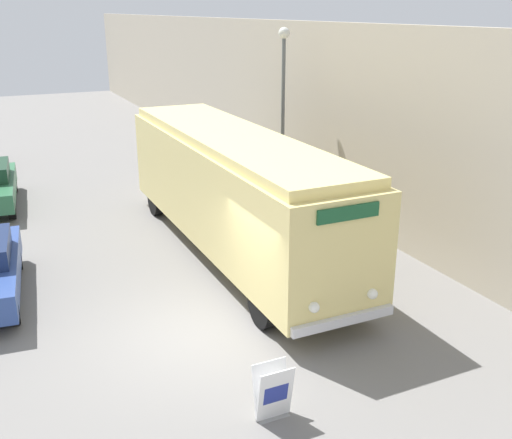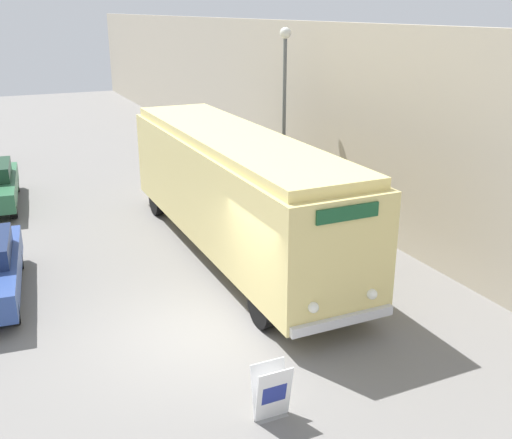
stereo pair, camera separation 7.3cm
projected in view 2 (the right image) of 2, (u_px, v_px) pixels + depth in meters
name	position (u px, v px, depth m)	size (l,w,h in m)	color
ground_plane	(195.00, 336.00, 12.37)	(80.00, 80.00, 0.00)	slate
building_wall_right	(278.00, 103.00, 22.66)	(0.30, 60.00, 6.01)	#B2A893
vintage_bus	(234.00, 187.00, 16.02)	(2.43, 11.03, 3.33)	black
sign_board	(272.00, 393.00, 9.77)	(0.62, 0.37, 0.98)	gray
streetlamp	(285.00, 91.00, 19.54)	(0.36, 0.36, 5.84)	#595E60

